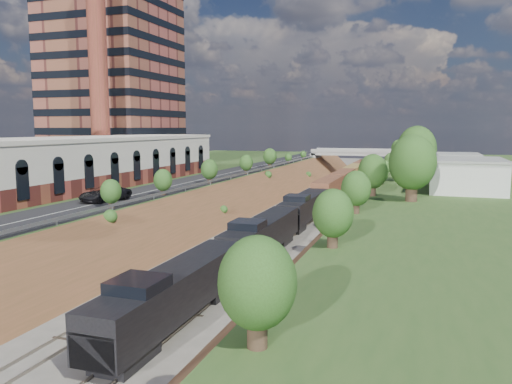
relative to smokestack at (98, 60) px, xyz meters
The scene contains 17 objects.
platform_left 23.05m from the smokestack, 53.13° to the left, with size 44.00×180.00×5.00m, color #345523.
embankment_left 35.58m from the smokestack, ahead, with size 7.07×180.00×7.07m, color brown.
embankment_right 53.39m from the smokestack, ahead, with size 7.07×180.00×7.07m, color brown.
rail_left_track 41.86m from the smokestack, ahead, with size 1.58×180.00×0.18m, color gray.
rail_right_track 46.11m from the smokestack, ahead, with size 1.58×180.00×0.18m, color gray.
road 28.88m from the smokestack, 11.04° to the left, with size 8.00×180.00×0.10m, color black.
guardrail 31.59m from the smokestack, ahead, with size 0.10×171.00×0.70m.
commercial_building 25.69m from the smokestack, 66.04° to the right, with size 14.30×62.30×7.00m.
highrise_tower 19.55m from the smokestack, 116.57° to the left, with size 22.00×22.00×53.90m.
smokestack is the anchor object (origin of this frame).
overpass 77.82m from the smokestack, 61.39° to the left, with size 24.50×8.30×7.40m.
white_building_near 62.29m from the smokestack, ahead, with size 9.00×12.00×4.00m, color silver.
white_building_far 64.31m from the smokestack, 16.97° to the left, with size 8.00×10.00×3.60m, color silver.
tree_right_large 57.52m from the smokestack, 16.80° to the right, with size 5.25×5.25×7.61m.
tree_left_crest 46.95m from the smokestack, 56.09° to the right, with size 2.45×2.45×3.55m.
freight_train 45.46m from the smokestack, 12.49° to the left, with size 3.03×122.22×4.55m.
suv 39.28m from the smokestack, 53.70° to the right, with size 2.79×6.05×1.68m, color black.
Camera 1 is at (18.35, -18.82, 13.36)m, focal length 35.00 mm.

